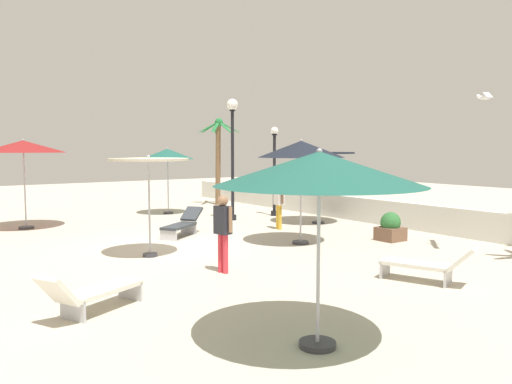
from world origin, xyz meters
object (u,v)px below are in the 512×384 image
lounge_chair_2 (428,264)px  guest_0 (223,226)px  patio_umbrella_2 (301,150)px  patio_umbrella_5 (319,170)px  patio_umbrella_3 (149,165)px  patio_umbrella_0 (168,154)px  seagull_1 (485,97)px  lamp_post_1 (274,166)px  lamp_post_0 (232,139)px  lounge_chair_1 (183,223)px  lounge_chair_0 (91,291)px  planter (390,228)px  patio_umbrella_1 (23,147)px  palm_tree_0 (218,149)px  patio_umbrella_4 (319,156)px  guest_1 (279,200)px

lounge_chair_2 → guest_0: guest_0 is taller
patio_umbrella_2 → patio_umbrella_5: patio_umbrella_2 is taller
patio_umbrella_3 → lounge_chair_2: patio_umbrella_3 is taller
patio_umbrella_0 → seagull_1: size_ratio=2.47×
guest_0 → lamp_post_1: bearing=136.2°
patio_umbrella_3 → lamp_post_1: bearing=121.3°
lamp_post_0 → lounge_chair_1: 4.68m
lounge_chair_0 → seagull_1: bearing=84.6°
lamp_post_0 → planter: size_ratio=5.40×
patio_umbrella_1 → lamp_post_1: size_ratio=0.85×
palm_tree_0 → lounge_chair_0: palm_tree_0 is taller
patio_umbrella_5 → lamp_post_1: bearing=145.4°
patio_umbrella_4 → seagull_1: size_ratio=2.42×
patio_umbrella_0 → lamp_post_1: lamp_post_1 is taller
lounge_chair_2 → guest_1: 7.42m
lamp_post_0 → seagull_1: (8.93, 1.93, 0.95)m
patio_umbrella_2 → guest_1: bearing=155.8°
guest_1 → guest_0: bearing=-48.9°
patio_umbrella_3 → lounge_chair_2: (5.61, 3.63, -1.94)m
lounge_chair_1 → palm_tree_0: bearing=141.8°
patio_umbrella_3 → lamp_post_0: 6.87m
lamp_post_1 → lounge_chair_2: (10.06, -3.67, -1.62)m
lounge_chair_1 → guest_1: (0.67, 3.28, 0.60)m
patio_umbrella_2 → lamp_post_1: size_ratio=0.83×
palm_tree_0 → lamp_post_0: 5.34m
patio_umbrella_1 → planter: 12.27m
palm_tree_0 → guest_0: palm_tree_0 is taller
seagull_1 → lounge_chair_0: bearing=-95.4°
patio_umbrella_3 → guest_0: bearing=14.1°
palm_tree_0 → lounge_chair_2: (14.79, -3.87, -2.31)m
lounge_chair_2 → planter: 4.77m
guest_1 → palm_tree_0: bearing=164.1°
guest_0 → guest_1: bearing=131.1°
guest_1 → lounge_chair_1: bearing=-101.6°
patio_umbrella_1 → lounge_chair_0: size_ratio=1.57×
lamp_post_0 → patio_umbrella_1: bearing=-108.0°
guest_0 → lamp_post_0: bearing=146.1°
lounge_chair_2 → lounge_chair_1: bearing=-168.7°
palm_tree_0 → planter: (11.18, -0.75, -2.32)m
lounge_chair_0 → planter: bearing=100.0°
patio_umbrella_3 → planter: bearing=73.5°
patio_umbrella_1 → guest_1: (5.02, 7.00, -1.78)m
lounge_chair_0 → guest_0: bearing=109.3°
patio_umbrella_2 → palm_tree_0: bearing=162.0°
lamp_post_0 → patio_umbrella_0: bearing=-158.5°
planter → palm_tree_0: bearing=176.2°
lounge_chair_0 → seagull_1: 10.48m
patio_umbrella_4 → lounge_chair_0: patio_umbrella_4 is taller
patio_umbrella_1 → palm_tree_0: bearing=105.7°
lamp_post_0 → guest_0: 8.53m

